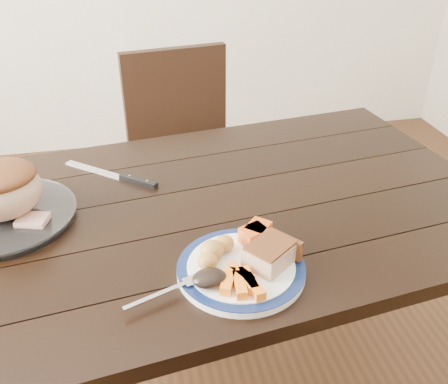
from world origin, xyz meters
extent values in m
cube|color=black|center=(0.00, 0.00, 0.73)|extent=(1.70, 1.10, 0.04)
cube|color=black|center=(0.67, 0.46, 0.35)|extent=(0.07, 0.07, 0.71)
cube|color=black|center=(0.09, 0.65, 0.45)|extent=(0.48, 0.48, 0.04)
cube|color=black|center=(0.06, 0.85, 0.70)|extent=(0.42, 0.11, 0.46)
cube|color=black|center=(0.24, 0.86, 0.21)|extent=(0.04, 0.04, 0.43)
cube|color=black|center=(0.30, 0.50, 0.21)|extent=(0.04, 0.04, 0.43)
cube|color=black|center=(-0.11, 0.80, 0.21)|extent=(0.04, 0.04, 0.43)
cube|color=black|center=(-0.06, 0.44, 0.21)|extent=(0.04, 0.04, 0.43)
cylinder|color=white|center=(0.06, -0.27, 0.76)|extent=(0.27, 0.27, 0.02)
torus|color=#0E1D47|center=(0.06, -0.27, 0.77)|extent=(0.27, 0.27, 0.02)
cylinder|color=white|center=(-0.46, 0.04, 0.76)|extent=(0.34, 0.34, 0.02)
cube|color=tan|center=(0.13, -0.27, 0.79)|extent=(0.13, 0.12, 0.04)
ellipsoid|color=gold|center=(0.04, -0.21, 0.79)|extent=(0.04, 0.04, 0.04)
ellipsoid|color=gold|center=(-0.01, -0.26, 0.79)|extent=(0.04, 0.04, 0.04)
ellipsoid|color=gold|center=(0.01, -0.23, 0.79)|extent=(0.05, 0.05, 0.04)
cube|color=orange|center=(0.07, -0.35, 0.78)|extent=(0.04, 0.07, 0.02)
cube|color=orange|center=(0.04, -0.34, 0.78)|extent=(0.03, 0.07, 0.02)
cube|color=orange|center=(0.06, -0.33, 0.78)|extent=(0.03, 0.07, 0.02)
cube|color=orange|center=(0.05, -0.31, 0.78)|extent=(0.05, 0.07, 0.02)
cube|color=orange|center=(0.02, -0.33, 0.78)|extent=(0.05, 0.07, 0.02)
cube|color=#EB541A|center=(0.12, -0.19, 0.79)|extent=(0.07, 0.07, 0.04)
cube|color=#EB541A|center=(0.11, -0.20, 0.79)|extent=(0.07, 0.06, 0.04)
ellipsoid|color=black|center=(-0.01, -0.32, 0.79)|extent=(0.07, 0.05, 0.03)
cube|color=silver|center=(-0.12, -0.33, 0.77)|extent=(0.13, 0.06, 0.00)
cube|color=silver|center=(-0.04, -0.30, 0.77)|extent=(0.05, 0.04, 0.00)
cube|color=tan|center=(-0.38, -0.01, 0.78)|extent=(0.08, 0.07, 0.02)
cube|color=silver|center=(-0.25, 0.26, 0.75)|extent=(0.17, 0.15, 0.00)
cube|color=black|center=(-0.13, 0.16, 0.76)|extent=(0.10, 0.09, 0.01)
camera|label=1|loc=(-0.14, -1.06, 1.45)|focal=40.00mm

